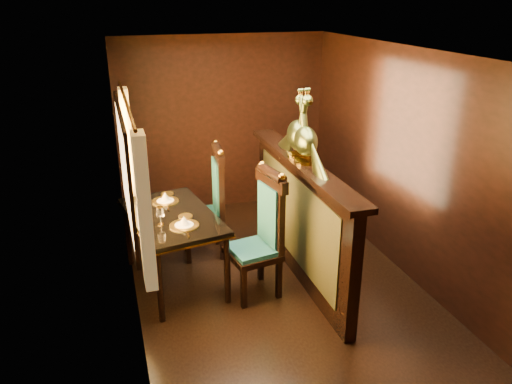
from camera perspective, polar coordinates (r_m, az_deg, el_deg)
ground at (r=5.52m, az=2.81°, el=-11.23°), size 5.00×5.00×0.00m
room_shell at (r=4.83m, az=2.13°, el=4.65°), size 3.04×5.04×2.52m
partition at (r=5.52m, az=5.02°, el=-2.81°), size 0.26×2.70×1.36m
dining_table at (r=5.39m, az=-9.62°, el=-3.24°), size 1.07×1.52×1.03m
chair_left at (r=5.18m, az=0.89°, el=-4.28°), size 0.58×0.60×1.40m
chair_right at (r=5.98m, az=-5.01°, el=-0.73°), size 0.53×0.56×1.39m
peacock_left at (r=5.12m, az=5.76°, el=7.27°), size 0.23×0.62×0.74m
peacock_right at (r=5.29m, az=4.96°, el=7.97°), size 0.25×0.65×0.78m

